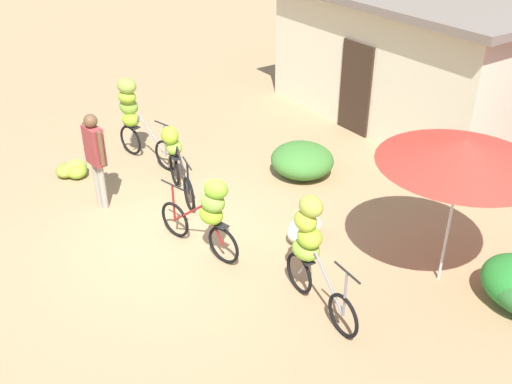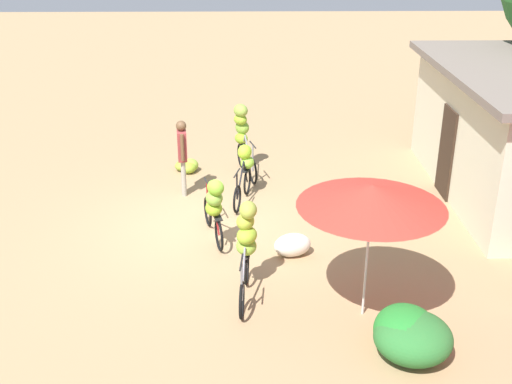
{
  "view_description": "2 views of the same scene",
  "coord_description": "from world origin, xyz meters",
  "px_view_note": "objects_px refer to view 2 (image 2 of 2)",
  "views": [
    {
      "loc": [
        7.27,
        -3.46,
        5.41
      ],
      "look_at": [
        0.57,
        1.17,
        0.72
      ],
      "focal_mm": 41.31,
      "sensor_mm": 36.0,
      "label": 1
    },
    {
      "loc": [
        11.69,
        0.78,
        5.93
      ],
      "look_at": [
        1.2,
        0.96,
        1.28
      ],
      "focal_mm": 44.8,
      "sensor_mm": 36.0,
      "label": 2
    }
  ],
  "objects_px": {
    "bicycle_by_shop": "(246,242)",
    "banana_pile_on_ground": "(187,166)",
    "person_vendor": "(182,150)",
    "market_umbrella": "(372,196)",
    "bicycle_near_pile": "(245,169)",
    "bicycle_center_loaded": "(214,205)",
    "bicycle_leftmost": "(243,132)",
    "produce_sack": "(292,245)"
  },
  "relations": [
    {
      "from": "market_umbrella",
      "to": "bicycle_near_pile",
      "type": "relative_size",
      "value": 1.45
    },
    {
      "from": "bicycle_near_pile",
      "to": "bicycle_by_shop",
      "type": "bearing_deg",
      "value": 0.37
    },
    {
      "from": "bicycle_by_shop",
      "to": "banana_pile_on_ground",
      "type": "bearing_deg",
      "value": -165.07
    },
    {
      "from": "market_umbrella",
      "to": "banana_pile_on_ground",
      "type": "bearing_deg",
      "value": -151.77
    },
    {
      "from": "bicycle_near_pile",
      "to": "banana_pile_on_ground",
      "type": "bearing_deg",
      "value": -138.44
    },
    {
      "from": "bicycle_near_pile",
      "to": "produce_sack",
      "type": "xyz_separation_m",
      "value": [
        2.64,
        0.89,
        -0.48
      ]
    },
    {
      "from": "bicycle_near_pile",
      "to": "person_vendor",
      "type": "relative_size",
      "value": 0.89
    },
    {
      "from": "person_vendor",
      "to": "market_umbrella",
      "type": "bearing_deg",
      "value": 34.36
    },
    {
      "from": "bicycle_leftmost",
      "to": "produce_sack",
      "type": "height_order",
      "value": "bicycle_leftmost"
    },
    {
      "from": "market_umbrella",
      "to": "bicycle_near_pile",
      "type": "bearing_deg",
      "value": -157.5
    },
    {
      "from": "market_umbrella",
      "to": "person_vendor",
      "type": "bearing_deg",
      "value": -145.64
    },
    {
      "from": "bicycle_by_shop",
      "to": "banana_pile_on_ground",
      "type": "distance_m",
      "value": 5.63
    },
    {
      "from": "bicycle_by_shop",
      "to": "market_umbrella",
      "type": "bearing_deg",
      "value": 68.12
    },
    {
      "from": "bicycle_center_loaded",
      "to": "produce_sack",
      "type": "distance_m",
      "value": 1.65
    },
    {
      "from": "banana_pile_on_ground",
      "to": "market_umbrella",
      "type": "bearing_deg",
      "value": 28.23
    },
    {
      "from": "bicycle_leftmost",
      "to": "bicycle_near_pile",
      "type": "xyz_separation_m",
      "value": [
        1.66,
        0.04,
        -0.28
      ]
    },
    {
      "from": "produce_sack",
      "to": "bicycle_by_shop",
      "type": "bearing_deg",
      "value": -36.63
    },
    {
      "from": "bicycle_leftmost",
      "to": "bicycle_center_loaded",
      "type": "bearing_deg",
      "value": -7.94
    },
    {
      "from": "banana_pile_on_ground",
      "to": "person_vendor",
      "type": "xyz_separation_m",
      "value": [
        1.37,
        0.04,
        0.93
      ]
    },
    {
      "from": "bicycle_near_pile",
      "to": "bicycle_center_loaded",
      "type": "xyz_separation_m",
      "value": [
        2.16,
        -0.58,
        0.12
      ]
    },
    {
      "from": "bicycle_center_loaded",
      "to": "bicycle_by_shop",
      "type": "distance_m",
      "value": 1.75
    },
    {
      "from": "market_umbrella",
      "to": "bicycle_near_pile",
      "type": "xyz_separation_m",
      "value": [
        -4.54,
        -1.88,
        -1.37
      ]
    },
    {
      "from": "bicycle_center_loaded",
      "to": "bicycle_by_shop",
      "type": "xyz_separation_m",
      "value": [
        1.64,
        0.6,
        0.09
      ]
    },
    {
      "from": "banana_pile_on_ground",
      "to": "person_vendor",
      "type": "bearing_deg",
      "value": 1.58
    },
    {
      "from": "bicycle_leftmost",
      "to": "bicycle_center_loaded",
      "type": "xyz_separation_m",
      "value": [
        3.81,
        -0.53,
        -0.16
      ]
    },
    {
      "from": "bicycle_leftmost",
      "to": "person_vendor",
      "type": "xyz_separation_m",
      "value": [
        1.44,
        -1.33,
        0.09
      ]
    },
    {
      "from": "market_umbrella",
      "to": "produce_sack",
      "type": "height_order",
      "value": "market_umbrella"
    },
    {
      "from": "bicycle_leftmost",
      "to": "produce_sack",
      "type": "distance_m",
      "value": 4.46
    },
    {
      "from": "bicycle_near_pile",
      "to": "banana_pile_on_ground",
      "type": "xyz_separation_m",
      "value": [
        -1.59,
        -1.41,
        -0.56
      ]
    },
    {
      "from": "bicycle_leftmost",
      "to": "bicycle_by_shop",
      "type": "height_order",
      "value": "bicycle_leftmost"
    },
    {
      "from": "bicycle_leftmost",
      "to": "produce_sack",
      "type": "relative_size",
      "value": 2.39
    },
    {
      "from": "bicycle_near_pile",
      "to": "bicycle_by_shop",
      "type": "relative_size",
      "value": 0.96
    },
    {
      "from": "bicycle_leftmost",
      "to": "banana_pile_on_ground",
      "type": "distance_m",
      "value": 1.6
    },
    {
      "from": "market_umbrella",
      "to": "bicycle_by_shop",
      "type": "relative_size",
      "value": 1.39
    },
    {
      "from": "produce_sack",
      "to": "market_umbrella",
      "type": "bearing_deg",
      "value": 27.61
    },
    {
      "from": "bicycle_leftmost",
      "to": "banana_pile_on_ground",
      "type": "bearing_deg",
      "value": -87.26
    },
    {
      "from": "bicycle_center_loaded",
      "to": "produce_sack",
      "type": "bearing_deg",
      "value": 71.75
    },
    {
      "from": "produce_sack",
      "to": "bicycle_center_loaded",
      "type": "bearing_deg",
      "value": -108.25
    },
    {
      "from": "market_umbrella",
      "to": "person_vendor",
      "type": "distance_m",
      "value": 5.85
    },
    {
      "from": "banana_pile_on_ground",
      "to": "produce_sack",
      "type": "bearing_deg",
      "value": 28.5
    },
    {
      "from": "person_vendor",
      "to": "bicycle_center_loaded",
      "type": "bearing_deg",
      "value": 18.55
    },
    {
      "from": "banana_pile_on_ground",
      "to": "produce_sack",
      "type": "height_order",
      "value": "produce_sack"
    }
  ]
}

